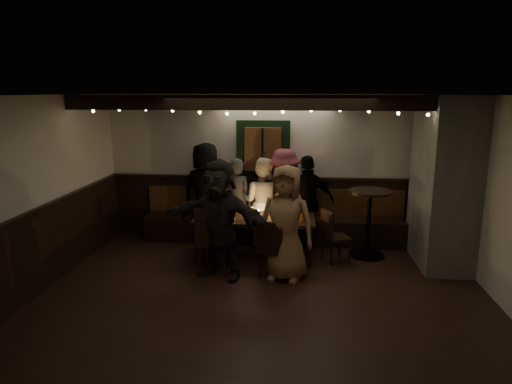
# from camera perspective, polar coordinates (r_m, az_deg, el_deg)

# --- Properties ---
(room) EXTENTS (6.02, 5.01, 2.62)m
(room) POSITION_cam_1_polar(r_m,az_deg,el_deg) (7.20, 10.29, -0.34)
(room) COLOR black
(room) RESTS_ON ground
(dining_table) EXTENTS (1.91, 0.82, 0.83)m
(dining_table) POSITION_cam_1_polar(r_m,az_deg,el_deg) (7.30, -0.17, -3.62)
(dining_table) COLOR black
(dining_table) RESTS_ON ground
(chair_near_left) EXTENTS (0.49, 0.49, 1.04)m
(chair_near_left) POSITION_cam_1_polar(r_m,az_deg,el_deg) (6.68, -5.51, -5.57)
(chair_near_left) COLOR black
(chair_near_left) RESTS_ON ground
(chair_near_right) EXTENTS (0.50, 0.50, 0.86)m
(chair_near_right) POSITION_cam_1_polar(r_m,az_deg,el_deg) (6.55, 2.06, -6.77)
(chair_near_right) COLOR black
(chair_near_right) RESTS_ON ground
(chair_end) EXTENTS (0.50, 0.50, 0.85)m
(chair_end) POSITION_cam_1_polar(r_m,az_deg,el_deg) (7.27, 9.47, -5.06)
(chair_end) COLOR black
(chair_end) RESTS_ON ground
(high_top) EXTENTS (0.69, 0.69, 1.10)m
(high_top) POSITION_cam_1_polar(r_m,az_deg,el_deg) (7.58, 13.95, -2.79)
(high_top) COLOR black
(high_top) RESTS_ON ground
(person_a) EXTENTS (0.95, 0.70, 1.78)m
(person_a) POSITION_cam_1_polar(r_m,az_deg,el_deg) (8.12, -6.28, -0.10)
(person_a) COLOR black
(person_a) RESTS_ON ground
(person_b) EXTENTS (0.63, 0.49, 1.52)m
(person_b) POSITION_cam_1_polar(r_m,az_deg,el_deg) (8.02, -2.39, -1.12)
(person_b) COLOR #333438
(person_b) RESTS_ON ground
(person_c) EXTENTS (0.89, 0.78, 1.55)m
(person_c) POSITION_cam_1_polar(r_m,az_deg,el_deg) (7.91, 0.83, -1.21)
(person_c) COLOR beige
(person_c) RESTS_ON ground
(person_d) EXTENTS (1.22, 0.91, 1.69)m
(person_d) POSITION_cam_1_polar(r_m,az_deg,el_deg) (7.93, 3.53, -0.68)
(person_d) COLOR maroon
(person_d) RESTS_ON ground
(person_e) EXTENTS (1.01, 0.64, 1.60)m
(person_e) POSITION_cam_1_polar(r_m,az_deg,el_deg) (7.84, 6.47, -1.23)
(person_e) COLOR black
(person_e) RESTS_ON ground
(person_f) EXTENTS (1.68, 1.00, 1.73)m
(person_f) POSITION_cam_1_polar(r_m,az_deg,el_deg) (6.53, -4.62, -3.40)
(person_f) COLOR black
(person_f) RESTS_ON ground
(person_g) EXTENTS (0.91, 0.71, 1.66)m
(person_g) POSITION_cam_1_polar(r_m,az_deg,el_deg) (6.45, 3.76, -3.91)
(person_g) COLOR #9E784E
(person_g) RESTS_ON ground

